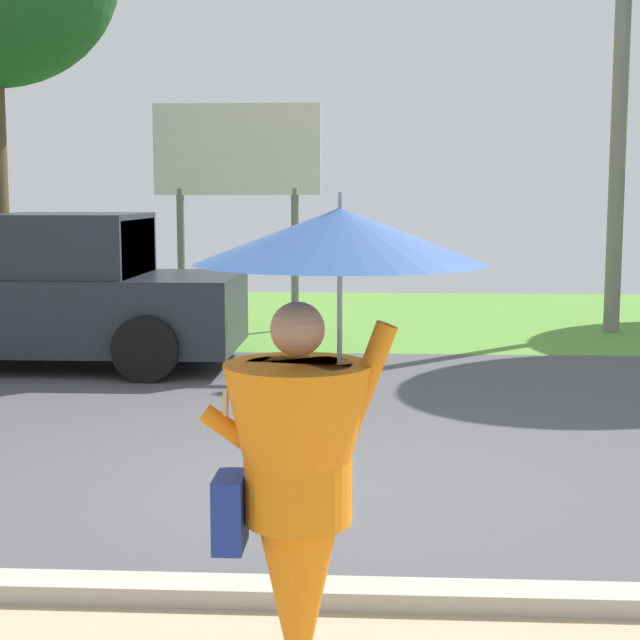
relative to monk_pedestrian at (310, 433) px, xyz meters
The scene contains 5 objects.
ground_plane 6.11m from the monk_pedestrian, 93.07° to the left, with size 40.00×22.00×0.20m.
monk_pedestrian is the anchor object (origin of this frame).
pickup_truck 8.90m from the monk_pedestrian, 116.65° to the left, with size 5.20×2.28×1.88m.
utility_pole 12.33m from the monk_pedestrian, 70.88° to the left, with size 1.80×0.24×7.96m.
roadside_billboard 11.59m from the monk_pedestrian, 99.43° to the left, with size 2.60×0.12×3.50m.
Camera 1 is at (0.57, -6.85, 2.13)m, focal length 54.64 mm.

